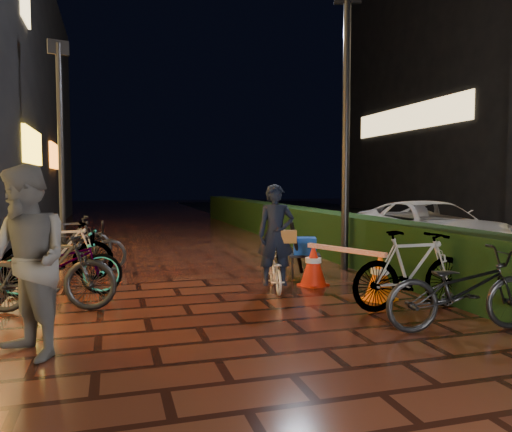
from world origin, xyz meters
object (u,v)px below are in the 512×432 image
object	(u,v)px
cyclist	(276,252)
traffic_barrier	(345,270)
bystander_person	(26,262)
van	(430,229)
cart_assembly	(304,248)

from	to	relation	value
cyclist	traffic_barrier	size ratio (longest dim) A/B	0.99
bystander_person	cyclist	xyz separation A→B (m)	(3.22, 2.15, -0.32)
van	cyclist	world-z (taller)	cyclist
bystander_person	traffic_barrier	size ratio (longest dim) A/B	1.11
van	cart_assembly	xyz separation A→B (m)	(-3.70, -1.57, -0.11)
cart_assembly	van	bearing A→B (deg)	23.02
cyclist	cart_assembly	xyz separation A→B (m)	(0.83, 0.90, -0.09)
bystander_person	van	xyz separation A→B (m)	(7.76, 4.63, -0.31)
van	traffic_barrier	xyz separation A→B (m)	(-3.55, -2.86, -0.28)
cyclist	bystander_person	bearing A→B (deg)	-146.26
cyclist	traffic_barrier	world-z (taller)	cyclist
traffic_barrier	cart_assembly	world-z (taller)	cart_assembly
van	cyclist	distance (m)	5.16
traffic_barrier	cyclist	bearing A→B (deg)	158.51
traffic_barrier	cart_assembly	distance (m)	1.31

